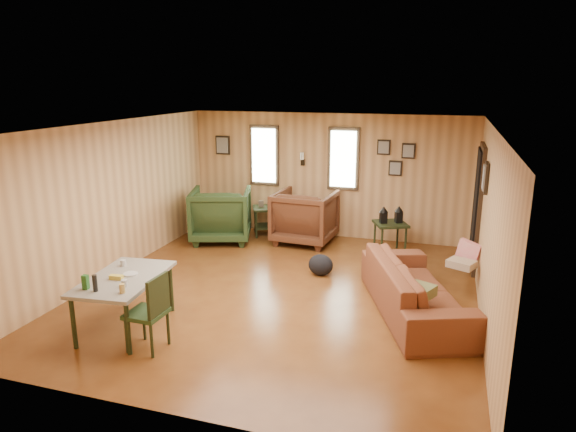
# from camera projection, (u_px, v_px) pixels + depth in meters

# --- Properties ---
(room) EXTENTS (5.54, 6.04, 2.44)m
(room) POSITION_uv_depth(u_px,v_px,m) (297.00, 209.00, 7.39)
(room) COLOR brown
(room) RESTS_ON ground
(sofa) EXTENTS (1.51, 2.48, 0.93)m
(sofa) POSITION_uv_depth(u_px,v_px,m) (416.00, 279.00, 6.73)
(sofa) COLOR brown
(sofa) RESTS_ON ground
(recliner_brown) EXTENTS (1.13, 1.07, 1.10)m
(recliner_brown) POSITION_uv_depth(u_px,v_px,m) (305.00, 214.00, 9.67)
(recliner_brown) COLOR #4F2A17
(recliner_brown) RESTS_ON ground
(recliner_green) EXTENTS (1.35, 1.31, 1.12)m
(recliner_green) POSITION_uv_depth(u_px,v_px,m) (221.00, 212.00, 9.79)
(recliner_green) COLOR #243719
(recliner_green) RESTS_ON ground
(end_table) EXTENTS (0.71, 0.68, 0.70)m
(end_table) POSITION_uv_depth(u_px,v_px,m) (267.00, 216.00, 10.18)
(end_table) COLOR black
(end_table) RESTS_ON ground
(side_table) EXTENTS (0.71, 0.71, 0.86)m
(side_table) POSITION_uv_depth(u_px,v_px,m) (391.00, 221.00, 9.07)
(side_table) COLOR black
(side_table) RESTS_ON ground
(cooler) EXTENTS (0.37, 0.28, 0.25)m
(cooler) POSITION_uv_depth(u_px,v_px,m) (378.00, 256.00, 8.67)
(cooler) COLOR maroon
(cooler) RESTS_ON ground
(backpack) EXTENTS (0.42, 0.33, 0.34)m
(backpack) POSITION_uv_depth(u_px,v_px,m) (321.00, 265.00, 8.11)
(backpack) COLOR black
(backpack) RESTS_ON ground
(sofa_pillows) EXTENTS (1.10, 1.81, 0.38)m
(sofa_pillows) POSITION_uv_depth(u_px,v_px,m) (442.00, 273.00, 6.86)
(sofa_pillows) COLOR brown
(sofa_pillows) RESTS_ON sofa
(dining_table) EXTENTS (0.93, 1.41, 0.88)m
(dining_table) POSITION_uv_depth(u_px,v_px,m) (123.00, 282.00, 6.24)
(dining_table) COLOR gray
(dining_table) RESTS_ON ground
(dining_chair) EXTENTS (0.43, 0.43, 0.91)m
(dining_chair) POSITION_uv_depth(u_px,v_px,m) (151.00, 309.00, 5.77)
(dining_chair) COLOR #243719
(dining_chair) RESTS_ON ground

